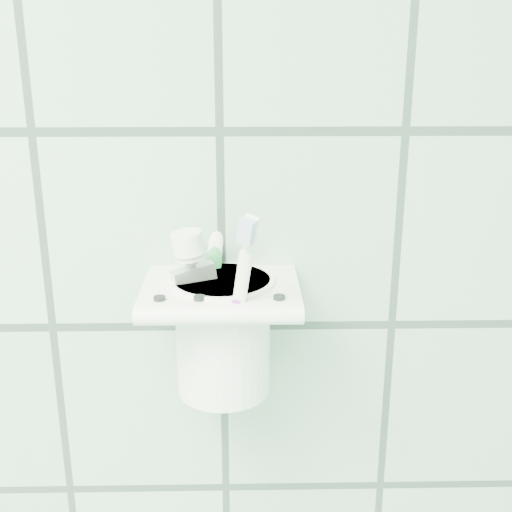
{
  "coord_description": "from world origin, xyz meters",
  "views": [
    {
      "loc": [
        0.69,
        0.62,
        1.51
      ],
      "look_at": [
        0.7,
        1.1,
        1.36
      ],
      "focal_mm": 45.0,
      "sensor_mm": 36.0,
      "label": 1
    }
  ],
  "objects_px": {
    "holder_bracket": "(221,293)",
    "toothbrush_blue": "(198,272)",
    "cup": "(223,331)",
    "toothbrush_orange": "(224,298)",
    "toothbrush_pink": "(227,265)",
    "toothpaste_tube": "(210,294)"
  },
  "relations": [
    {
      "from": "toothbrush_blue",
      "to": "cup",
      "type": "bearing_deg",
      "value": 20.85
    },
    {
      "from": "toothbrush_blue",
      "to": "toothpaste_tube",
      "type": "height_order",
      "value": "toothbrush_blue"
    },
    {
      "from": "toothbrush_blue",
      "to": "toothbrush_orange",
      "type": "relative_size",
      "value": 1.19
    },
    {
      "from": "toothbrush_blue",
      "to": "toothbrush_orange",
      "type": "height_order",
      "value": "toothbrush_blue"
    },
    {
      "from": "toothbrush_pink",
      "to": "toothpaste_tube",
      "type": "relative_size",
      "value": 1.35
    },
    {
      "from": "holder_bracket",
      "to": "toothbrush_pink",
      "type": "bearing_deg",
      "value": 79.34
    },
    {
      "from": "holder_bracket",
      "to": "cup",
      "type": "bearing_deg",
      "value": 77.76
    },
    {
      "from": "cup",
      "to": "toothbrush_pink",
      "type": "height_order",
      "value": "toothbrush_pink"
    },
    {
      "from": "cup",
      "to": "toothpaste_tube",
      "type": "bearing_deg",
      "value": 150.97
    },
    {
      "from": "cup",
      "to": "toothbrush_blue",
      "type": "height_order",
      "value": "toothbrush_blue"
    },
    {
      "from": "cup",
      "to": "toothbrush_orange",
      "type": "height_order",
      "value": "toothbrush_orange"
    },
    {
      "from": "toothpaste_tube",
      "to": "cup",
      "type": "bearing_deg",
      "value": -53.53
    },
    {
      "from": "cup",
      "to": "toothbrush_orange",
      "type": "distance_m",
      "value": 0.05
    },
    {
      "from": "holder_bracket",
      "to": "toothbrush_orange",
      "type": "bearing_deg",
      "value": -79.54
    },
    {
      "from": "holder_bracket",
      "to": "toothbrush_blue",
      "type": "distance_m",
      "value": 0.03
    },
    {
      "from": "holder_bracket",
      "to": "toothpaste_tube",
      "type": "xyz_separation_m",
      "value": [
        -0.01,
        0.01,
        -0.0
      ]
    },
    {
      "from": "cup",
      "to": "holder_bracket",
      "type": "bearing_deg",
      "value": -102.24
    },
    {
      "from": "cup",
      "to": "toothbrush_orange",
      "type": "xyz_separation_m",
      "value": [
        0.0,
        -0.02,
        0.04
      ]
    },
    {
      "from": "holder_bracket",
      "to": "toothbrush_pink",
      "type": "distance_m",
      "value": 0.03
    },
    {
      "from": "cup",
      "to": "toothpaste_tube",
      "type": "xyz_separation_m",
      "value": [
        -0.01,
        0.01,
        0.03
      ]
    },
    {
      "from": "toothbrush_blue",
      "to": "holder_bracket",
      "type": "bearing_deg",
      "value": 9.56
    },
    {
      "from": "holder_bracket",
      "to": "toothbrush_blue",
      "type": "height_order",
      "value": "toothbrush_blue"
    }
  ]
}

